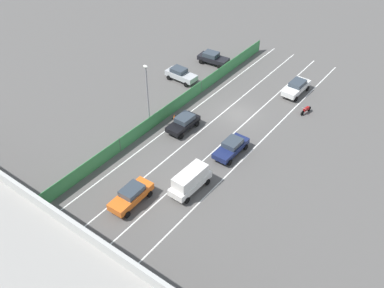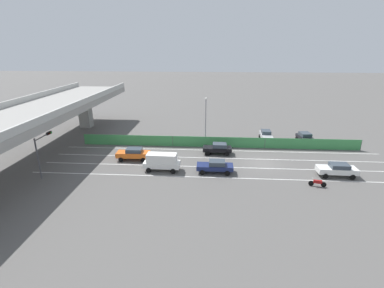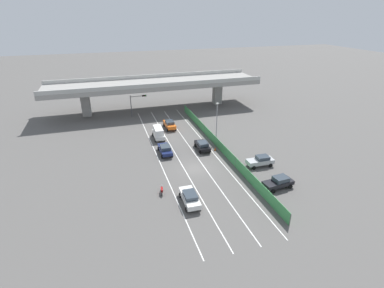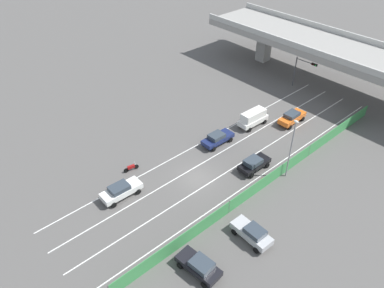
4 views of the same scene
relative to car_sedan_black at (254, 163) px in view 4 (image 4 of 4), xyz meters
name	(u,v)px [view 4 (image 4 of 4)]	position (x,y,z in m)	size (l,w,h in m)	color
ground_plane	(197,178)	(-3.41, -6.18, -0.90)	(300.00, 300.00, 0.00)	#565451
lane_line_left_edge	(206,140)	(-8.24, -0.14, -0.90)	(0.14, 48.08, 0.01)	silver
lane_line_mid_left	(223,151)	(-5.02, -0.14, -0.90)	(0.14, 48.08, 0.01)	silver
lane_line_mid_right	(241,163)	(-1.80, -0.14, -0.90)	(0.14, 48.08, 0.01)	silver
lane_line_right_edge	(261,175)	(1.42, -0.14, -0.90)	(0.14, 48.08, 0.01)	silver
elevated_overpass	(350,56)	(-3.41, 25.90, 5.24)	(51.69, 10.83, 7.76)	gray
green_fence	(273,176)	(2.96, -0.14, -0.05)	(0.10, 44.18, 1.71)	#3D8E4C
car_sedan_black	(254,163)	(0.00, 0.00, 0.00)	(2.04, 4.28, 1.62)	black
car_sedan_navy	(217,138)	(-6.70, 0.45, -0.02)	(2.02, 4.63, 1.60)	navy
car_taxi_orange	(292,117)	(-3.17, 12.01, 0.05)	(2.06, 4.69, 1.71)	orange
car_van_white	(253,118)	(-6.49, 7.37, 0.37)	(2.10, 4.72, 2.27)	silver
car_sedan_white	(121,190)	(-6.79, -14.59, 0.02)	(2.08, 4.73, 1.65)	white
motorcycle	(131,168)	(-9.76, -11.25, -0.44)	(0.63, 1.94, 0.93)	black
parked_sedan_dark	(199,266)	(6.18, -14.75, 0.01)	(4.49, 2.36, 1.66)	black
parked_wagon_silver	(252,233)	(6.91, -8.36, 0.04)	(4.36, 2.03, 1.72)	#B2B5B7
traffic_light	(303,68)	(-8.60, 21.67, 2.79)	(3.78, 0.43, 5.14)	#47474C
street_lamp	(292,144)	(3.38, 1.96, 3.82)	(0.60, 0.36, 7.88)	gray
traffic_cone	(262,179)	(2.08, -0.92, -0.61)	(0.47, 0.47, 0.62)	orange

